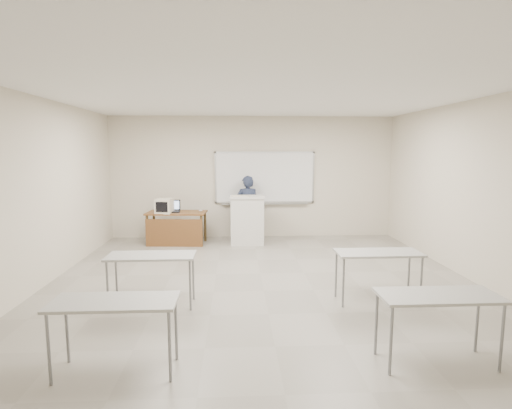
{
  "coord_description": "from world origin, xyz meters",
  "views": [
    {
      "loc": [
        -0.43,
        -5.94,
        2.15
      ],
      "look_at": [
        -0.01,
        2.2,
        1.06
      ],
      "focal_mm": 28.0,
      "sensor_mm": 36.0,
      "label": 1
    }
  ],
  "objects": [
    {
      "name": "student_desks",
      "position": [
        -0.0,
        -1.35,
        0.67
      ],
      "size": [
        4.4,
        2.2,
        0.73
      ],
      "color": "#AAAAA5",
      "rests_on": "floor"
    },
    {
      "name": "whiteboard",
      "position": [
        0.3,
        3.97,
        1.48
      ],
      "size": [
        2.48,
        0.1,
        1.31
      ],
      "color": "white",
      "rests_on": "floor"
    },
    {
      "name": "podium",
      "position": [
        -0.16,
        3.2,
        0.56
      ],
      "size": [
        0.8,
        0.58,
        1.12
      ],
      "rotation": [
        0.0,
        0.0,
        -0.03
      ],
      "color": "silver",
      "rests_on": "floor"
    },
    {
      "name": "presenter",
      "position": [
        -0.14,
        3.71,
        0.78
      ],
      "size": [
        0.59,
        0.4,
        1.56
      ],
      "primitive_type": "imported",
      "rotation": [
        0.0,
        0.0,
        3.09
      ],
      "color": "black",
      "rests_on": "floor"
    },
    {
      "name": "laptop",
      "position": [
        -1.9,
        3.31,
        0.81
      ],
      "size": [
        0.36,
        0.33,
        0.27
      ],
      "rotation": [
        0.0,
        0.0,
        0.05
      ],
      "color": "black",
      "rests_on": "instructor_desk"
    },
    {
      "name": "mouse",
      "position": [
        -1.25,
        3.35,
        0.77
      ],
      "size": [
        0.1,
        0.07,
        0.04
      ],
      "primitive_type": "ellipsoid",
      "rotation": [
        0.0,
        0.0,
        -0.15
      ],
      "color": "#A7A8AE",
      "rests_on": "instructor_desk"
    },
    {
      "name": "instructor_desk",
      "position": [
        -1.8,
        3.19,
        0.53
      ],
      "size": [
        1.35,
        0.68,
        0.75
      ],
      "rotation": [
        0.0,
        0.0,
        -0.08
      ],
      "color": "brown",
      "rests_on": "floor"
    },
    {
      "name": "keyboard",
      "position": [
        -0.31,
        3.08,
        1.13
      ],
      "size": [
        0.43,
        0.25,
        0.02
      ],
      "primitive_type": "cube",
      "rotation": [
        0.0,
        0.0,
        -0.28
      ],
      "color": "beige",
      "rests_on": "podium"
    },
    {
      "name": "crt_monitor",
      "position": [
        -2.05,
        3.18,
        0.91
      ],
      "size": [
        0.36,
        0.4,
        0.34
      ],
      "rotation": [
        0.0,
        0.0,
        -0.14
      ],
      "color": "beige",
      "rests_on": "instructor_desk"
    },
    {
      "name": "floor",
      "position": [
        0.0,
        0.0,
        -0.01
      ],
      "size": [
        7.0,
        8.0,
        0.01
      ],
      "primitive_type": "cube",
      "color": "gray",
      "rests_on": "ground"
    }
  ]
}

